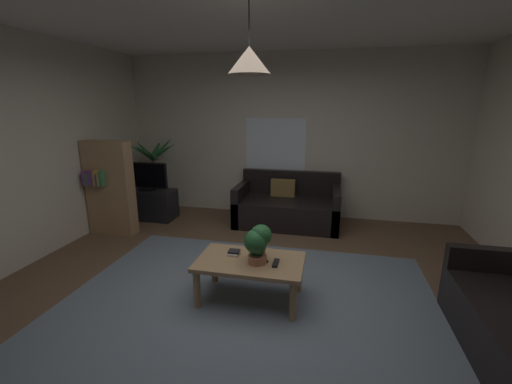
# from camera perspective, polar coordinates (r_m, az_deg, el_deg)

# --- Properties ---
(floor) EXTENTS (5.65, 5.63, 0.02)m
(floor) POSITION_cam_1_polar(r_m,az_deg,el_deg) (3.51, -1.12, -18.25)
(floor) COLOR brown
(floor) RESTS_ON ground
(rug) EXTENTS (3.67, 3.10, 0.01)m
(rug) POSITION_cam_1_polar(r_m,az_deg,el_deg) (3.34, -1.99, -19.86)
(rug) COLOR slate
(rug) RESTS_ON ground
(wall_back) EXTENTS (5.77, 0.06, 2.74)m
(wall_back) POSITION_cam_1_polar(r_m,az_deg,el_deg) (5.77, 5.59, 9.40)
(wall_back) COLOR beige
(wall_back) RESTS_ON ground
(window_pane) EXTENTS (1.03, 0.01, 0.93)m
(window_pane) POSITION_cam_1_polar(r_m,az_deg,el_deg) (5.79, 3.34, 7.99)
(window_pane) COLOR white
(couch_under_window) EXTENTS (1.64, 0.90, 0.82)m
(couch_under_window) POSITION_cam_1_polar(r_m,az_deg,el_deg) (5.45, 5.41, -2.70)
(couch_under_window) COLOR black
(couch_under_window) RESTS_ON ground
(coffee_table) EXTENTS (1.04, 0.62, 0.43)m
(coffee_table) POSITION_cam_1_polar(r_m,az_deg,el_deg) (3.36, -1.08, -12.60)
(coffee_table) COLOR #A87F56
(coffee_table) RESTS_ON ground
(book_on_table_0) EXTENTS (0.12, 0.12, 0.02)m
(book_on_table_0) POSITION_cam_1_polar(r_m,az_deg,el_deg) (3.44, -3.83, -10.47)
(book_on_table_0) COLOR beige
(book_on_table_0) RESTS_ON coffee_table
(book_on_table_1) EXTENTS (0.12, 0.10, 0.02)m
(book_on_table_1) POSITION_cam_1_polar(r_m,az_deg,el_deg) (3.43, -3.78, -10.11)
(book_on_table_1) COLOR black
(book_on_table_1) RESTS_ON coffee_table
(remote_on_table_0) EXTENTS (0.05, 0.16, 0.02)m
(remote_on_table_0) POSITION_cam_1_polar(r_m,az_deg,el_deg) (3.25, 3.40, -12.04)
(remote_on_table_0) COLOR black
(remote_on_table_0) RESTS_ON coffee_table
(remote_on_table_1) EXTENTS (0.13, 0.16, 0.02)m
(remote_on_table_1) POSITION_cam_1_polar(r_m,az_deg,el_deg) (3.33, 1.19, -11.35)
(remote_on_table_1) COLOR black
(remote_on_table_1) RESTS_ON coffee_table
(potted_plant_on_table) EXTENTS (0.26, 0.26, 0.38)m
(potted_plant_on_table) POSITION_cam_1_polar(r_m,az_deg,el_deg) (3.19, 0.31, -8.58)
(potted_plant_on_table) COLOR #B77051
(potted_plant_on_table) RESTS_ON coffee_table
(tv_stand) EXTENTS (0.90, 0.44, 0.50)m
(tv_stand) POSITION_cam_1_polar(r_m,az_deg,el_deg) (5.99, -17.86, -1.98)
(tv_stand) COLOR black
(tv_stand) RESTS_ON ground
(tv) EXTENTS (0.75, 0.16, 0.47)m
(tv) POSITION_cam_1_polar(r_m,az_deg,el_deg) (5.85, -18.35, 2.58)
(tv) COLOR black
(tv) RESTS_ON tv_stand
(potted_palm_corner) EXTENTS (0.91, 0.91, 1.35)m
(potted_palm_corner) POSITION_cam_1_polar(r_m,az_deg,el_deg) (6.34, -17.03, 2.75)
(potted_palm_corner) COLOR #4C4C51
(potted_palm_corner) RESTS_ON ground
(bookshelf_corner) EXTENTS (0.70, 0.31, 1.40)m
(bookshelf_corner) POSITION_cam_1_polar(r_m,az_deg,el_deg) (5.39, -23.80, 0.68)
(bookshelf_corner) COLOR #A87F56
(bookshelf_corner) RESTS_ON ground
(pendant_lamp) EXTENTS (0.37, 0.37, 0.59)m
(pendant_lamp) POSITION_cam_1_polar(r_m,az_deg,el_deg) (3.00, -1.26, 21.65)
(pendant_lamp) COLOR black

